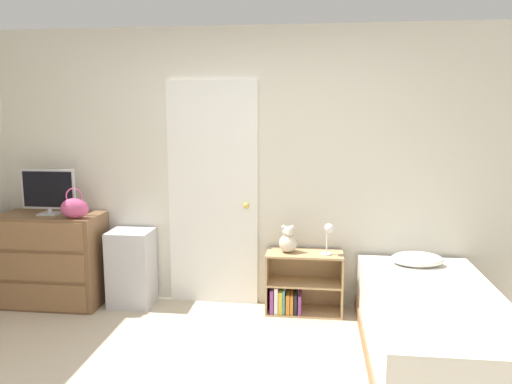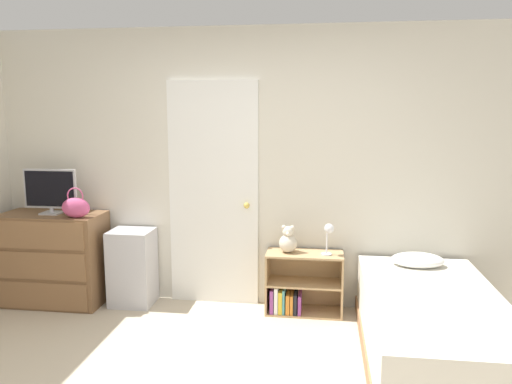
% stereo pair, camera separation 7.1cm
% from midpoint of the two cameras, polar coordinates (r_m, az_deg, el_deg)
% --- Properties ---
extents(wall_back, '(10.00, 0.06, 2.55)m').
position_cam_midpoint_polar(wall_back, '(4.60, -0.10, 2.64)').
color(wall_back, beige).
rests_on(wall_back, ground_plane).
extents(door_closed, '(0.84, 0.09, 2.08)m').
position_cam_midpoint_polar(door_closed, '(4.64, -4.43, -0.27)').
color(door_closed, white).
rests_on(door_closed, ground_plane).
extents(dresser, '(0.94, 0.48, 0.86)m').
position_cam_midpoint_polar(dresser, '(5.09, -21.74, -7.08)').
color(dresser, brown).
rests_on(dresser, ground_plane).
extents(tv, '(0.51, 0.16, 0.42)m').
position_cam_midpoint_polar(tv, '(4.96, -22.08, 0.16)').
color(tv, '#B7B7BC').
rests_on(tv, dresser).
extents(handbag, '(0.26, 0.13, 0.27)m').
position_cam_midpoint_polar(handbag, '(4.71, -19.50, -1.65)').
color(handbag, '#C64C7F').
rests_on(handbag, dresser).
extents(storage_bin, '(0.39, 0.34, 0.71)m').
position_cam_midpoint_polar(storage_bin, '(4.86, -13.53, -8.37)').
color(storage_bin, silver).
rests_on(storage_bin, ground_plane).
extents(bookshelf, '(0.68, 0.31, 0.55)m').
position_cam_midpoint_polar(bookshelf, '(4.60, 5.28, -10.86)').
color(bookshelf, tan).
rests_on(bookshelf, ground_plane).
extents(teddy_bear, '(0.16, 0.16, 0.25)m').
position_cam_midpoint_polar(teddy_bear, '(4.47, 4.14, -5.58)').
color(teddy_bear, beige).
rests_on(teddy_bear, bookshelf).
extents(desk_lamp, '(0.11, 0.10, 0.28)m').
position_cam_midpoint_polar(desk_lamp, '(4.40, 8.76, -4.63)').
color(desk_lamp, silver).
rests_on(desk_lamp, bookshelf).
extents(bed, '(0.97, 1.94, 0.62)m').
position_cam_midpoint_polar(bed, '(3.93, 20.06, -14.50)').
color(bed, '#996B47').
rests_on(bed, ground_plane).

